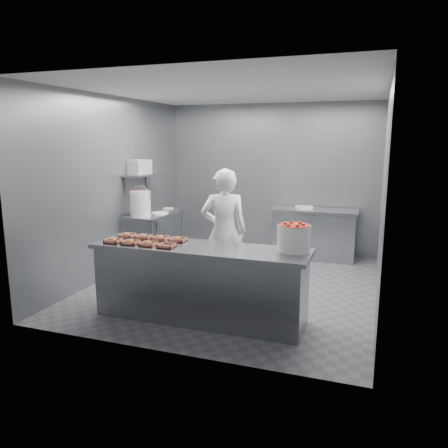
{
  "coord_description": "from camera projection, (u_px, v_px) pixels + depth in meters",
  "views": [
    {
      "loc": [
        1.93,
        -5.94,
        2.14
      ],
      "look_at": [
        -0.1,
        -0.2,
        0.95
      ],
      "focal_mm": 35.0,
      "sensor_mm": 36.0,
      "label": 1
    }
  ],
  "objects": [
    {
      "name": "prep_table",
      "position": [
        155.0,
        230.0,
        7.52
      ],
      "size": [
        0.6,
        1.2,
        0.9
      ],
      "color": "slate",
      "rests_on": "ground"
    },
    {
      "name": "wall_back",
      "position": [
        272.0,
        178.0,
        8.35
      ],
      "size": [
        4.0,
        0.04,
        2.8
      ],
      "primitive_type": "cube",
      "color": "slate",
      "rests_on": "ground"
    },
    {
      "name": "ceiling",
      "position": [
        236.0,
        90.0,
        6.0
      ],
      "size": [
        4.5,
        4.5,
        0.0
      ],
      "primitive_type": "plane",
      "rotation": [
        3.14,
        0.0,
        0.0
      ],
      "color": "white",
      "rests_on": "wall_back"
    },
    {
      "name": "wall_shelf",
      "position": [
        144.0,
        174.0,
        7.39
      ],
      "size": [
        0.35,
        0.9,
        0.03
      ],
      "primitive_type": "cube",
      "color": "slate",
      "rests_on": "wall_left"
    },
    {
      "name": "tray_2",
      "position": [
        148.0,
        244.0,
        5.16
      ],
      "size": [
        0.19,
        0.18,
        0.06
      ],
      "color": "tan",
      "rests_on": "service_counter"
    },
    {
      "name": "bucket_lid",
      "position": [
        160.0,
        213.0,
        7.36
      ],
      "size": [
        0.29,
        0.29,
        0.02
      ],
      "primitive_type": "cylinder",
      "rotation": [
        0.0,
        0.0,
        0.0
      ],
      "color": "white",
      "rests_on": "prep_table"
    },
    {
      "name": "wall_right",
      "position": [
        383.0,
        197.0,
        5.62
      ],
      "size": [
        0.04,
        4.5,
        2.8
      ],
      "primitive_type": "cube",
      "color": "slate",
      "rests_on": "ground"
    },
    {
      "name": "tray_0",
      "position": [
        113.0,
        241.0,
        5.32
      ],
      "size": [
        0.19,
        0.18,
        0.06
      ],
      "color": "tan",
      "rests_on": "service_counter"
    },
    {
      "name": "appliance",
      "position": [
        140.0,
        167.0,
        7.23
      ],
      "size": [
        0.35,
        0.38,
        0.24
      ],
      "primitive_type": "cube",
      "rotation": [
        0.0,
        0.0,
        -0.29
      ],
      "color": "gray",
      "rests_on": "wall_shelf"
    },
    {
      "name": "tray_3",
      "position": [
        167.0,
        245.0,
        5.08
      ],
      "size": [
        0.19,
        0.18,
        0.04
      ],
      "color": "tan",
      "rests_on": "service_counter"
    },
    {
      "name": "wall_left",
      "position": [
        116.0,
        186.0,
        6.93
      ],
      "size": [
        0.04,
        4.5,
        2.8
      ],
      "primitive_type": "cube",
      "color": "slate",
      "rests_on": "ground"
    },
    {
      "name": "paper_stack",
      "position": [
        304.0,
        207.0,
        7.9
      ],
      "size": [
        0.34,
        0.28,
        0.05
      ],
      "primitive_type": "cube",
      "rotation": [
        0.0,
        0.0,
        0.22
      ],
      "color": "silver",
      "rests_on": "back_counter"
    },
    {
      "name": "rag",
      "position": [
        168.0,
        208.0,
        7.85
      ],
      "size": [
        0.17,
        0.15,
        0.02
      ],
      "primitive_type": "cube",
      "rotation": [
        0.0,
        0.0,
        0.13
      ],
      "color": "#CCB28C",
      "rests_on": "prep_table"
    },
    {
      "name": "tray_7",
      "position": [
        178.0,
        239.0,
        5.37
      ],
      "size": [
        0.19,
        0.18,
        0.06
      ],
      "color": "tan",
      "rests_on": "service_counter"
    },
    {
      "name": "back_counter",
      "position": [
        314.0,
        234.0,
        7.92
      ],
      "size": [
        1.5,
        0.6,
        0.9
      ],
      "color": "slate",
      "rests_on": "ground"
    },
    {
      "name": "tray_4",
      "position": [
        127.0,
        235.0,
        5.61
      ],
      "size": [
        0.19,
        0.18,
        0.06
      ],
      "color": "tan",
      "rests_on": "service_counter"
    },
    {
      "name": "tray_1",
      "position": [
        131.0,
        242.0,
        5.24
      ],
      "size": [
        0.19,
        0.18,
        0.06
      ],
      "color": "tan",
      "rests_on": "service_counter"
    },
    {
      "name": "tray_5",
      "position": [
        144.0,
        237.0,
        5.53
      ],
      "size": [
        0.19,
        0.18,
        0.06
      ],
      "color": "tan",
      "rests_on": "service_counter"
    },
    {
      "name": "service_counter",
      "position": [
        200.0,
        283.0,
        5.2
      ],
      "size": [
        2.6,
        0.7,
        0.9
      ],
      "color": "slate",
      "rests_on": "ground"
    },
    {
      "name": "worker",
      "position": [
        224.0,
        232.0,
        6.06
      ],
      "size": [
        0.75,
        0.63,
        1.75
      ],
      "primitive_type": "imported",
      "rotation": [
        0.0,
        0.0,
        3.53
      ],
      "color": "white",
      "rests_on": "ground"
    },
    {
      "name": "glaze_bucket",
      "position": [
        140.0,
        203.0,
        7.05
      ],
      "size": [
        0.34,
        0.33,
        0.5
      ],
      "color": "white",
      "rests_on": "prep_table"
    },
    {
      "name": "strawberry_tub",
      "position": [
        294.0,
        237.0,
        4.87
      ],
      "size": [
        0.37,
        0.37,
        0.31
      ],
      "color": "white",
      "rests_on": "service_counter"
    },
    {
      "name": "tray_6",
      "position": [
        161.0,
        238.0,
        5.45
      ],
      "size": [
        0.19,
        0.18,
        0.06
      ],
      "color": "tan",
      "rests_on": "service_counter"
    },
    {
      "name": "floor",
      "position": [
        235.0,
        284.0,
        6.54
      ],
      "size": [
        4.5,
        4.5,
        0.0
      ],
      "primitive_type": "plane",
      "color": "#4C4C51",
      "rests_on": "ground"
    }
  ]
}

